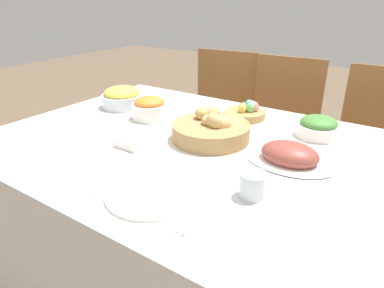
# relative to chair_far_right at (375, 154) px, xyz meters

# --- Properties ---
(dining_table) EXTENTS (1.72, 1.16, 0.76)m
(dining_table) POSITION_rel_chair_far_right_xyz_m (-0.50, -0.91, -0.12)
(dining_table) COLOR silver
(dining_table) RESTS_ON ground
(chair_far_right) EXTENTS (0.45, 0.45, 0.95)m
(chair_far_right) POSITION_rel_chair_far_right_xyz_m (0.00, 0.00, 0.00)
(chair_far_right) COLOR brown
(chair_far_right) RESTS_ON ground
(chair_far_center) EXTENTS (0.44, 0.44, 0.95)m
(chair_far_center) POSITION_rel_chair_far_right_xyz_m (-0.54, 0.00, 0.00)
(chair_far_center) COLOR brown
(chair_far_center) RESTS_ON ground
(chair_far_left) EXTENTS (0.47, 0.47, 0.95)m
(chair_far_left) POSITION_rel_chair_far_right_xyz_m (-0.97, -0.00, 0.00)
(chair_far_left) COLOR brown
(chair_far_left) RESTS_ON ground
(bread_basket) EXTENTS (0.31, 0.31, 0.12)m
(bread_basket) POSITION_rel_chair_far_right_xyz_m (-0.53, -0.84, 0.30)
(bread_basket) COLOR #AD8451
(bread_basket) RESTS_ON dining_table
(egg_basket) EXTENTS (0.19, 0.19, 0.08)m
(egg_basket) POSITION_rel_chair_far_right_xyz_m (-0.52, -0.53, 0.29)
(egg_basket) COLOR #AD8451
(egg_basket) RESTS_ON dining_table
(ham_platter) EXTENTS (0.30, 0.21, 0.08)m
(ham_platter) POSITION_rel_chair_far_right_xyz_m (-0.20, -0.87, 0.29)
(ham_platter) COLOR white
(ham_platter) RESTS_ON dining_table
(green_salad_bowl) EXTENTS (0.17, 0.17, 0.08)m
(green_salad_bowl) POSITION_rel_chair_far_right_xyz_m (-0.19, -0.57, 0.30)
(green_salad_bowl) COLOR white
(green_salad_bowl) RESTS_ON dining_table
(pineapple_bowl) EXTENTS (0.21, 0.21, 0.11)m
(pineapple_bowl) POSITION_rel_chair_far_right_xyz_m (-1.12, -0.73, 0.31)
(pineapple_bowl) COLOR silver
(pineapple_bowl) RESTS_ON dining_table
(carrot_bowl) EXTENTS (0.16, 0.16, 0.10)m
(carrot_bowl) POSITION_rel_chair_far_right_xyz_m (-0.89, -0.79, 0.31)
(carrot_bowl) COLOR white
(carrot_bowl) RESTS_ON dining_table
(dinner_plate) EXTENTS (0.26, 0.26, 0.01)m
(dinner_plate) POSITION_rel_chair_far_right_xyz_m (-0.46, -1.29, 0.26)
(dinner_plate) COLOR white
(dinner_plate) RESTS_ON dining_table
(fork) EXTENTS (0.02, 0.19, 0.00)m
(fork) POSITION_rel_chair_far_right_xyz_m (-0.61, -1.29, 0.26)
(fork) COLOR silver
(fork) RESTS_ON dining_table
(knife) EXTENTS (0.02, 0.19, 0.00)m
(knife) POSITION_rel_chair_far_right_xyz_m (-0.30, -1.29, 0.26)
(knife) COLOR silver
(knife) RESTS_ON dining_table
(spoon) EXTENTS (0.02, 0.19, 0.00)m
(spoon) POSITION_rel_chair_far_right_xyz_m (-0.27, -1.29, 0.26)
(spoon) COLOR silver
(spoon) RESTS_ON dining_table
(drinking_cup) EXTENTS (0.08, 0.08, 0.07)m
(drinking_cup) POSITION_rel_chair_far_right_xyz_m (-0.21, -1.13, 0.30)
(drinking_cup) COLOR silver
(drinking_cup) RESTS_ON dining_table
(butter_dish) EXTENTS (0.10, 0.06, 0.03)m
(butter_dish) POSITION_rel_chair_far_right_xyz_m (-0.74, -1.08, 0.28)
(butter_dish) COLOR white
(butter_dish) RESTS_ON dining_table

